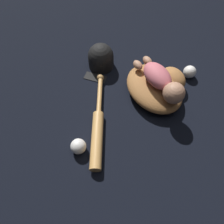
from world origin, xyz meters
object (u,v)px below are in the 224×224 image
Objects in this scene: baseball_glove at (157,86)px; baby_figure at (162,81)px; baseball_spare at (190,72)px; baseball_cap at (101,58)px; baseball at (78,146)px; baseball_bat at (98,129)px.

baby_figure is at bearing -12.97° from baseball_glove.
baseball_spare is (-0.07, 0.22, -0.02)m from baseball_glove.
baseball_cap reaches higher than baseball_glove.
baby_figure is 0.40m from baseball_cap.
baseball_glove is 0.52m from baseball.
baseball_cap is at bearing -136.22° from baseball_glove.
baseball_bat is at bearing 125.06° from baseball.
baseball reaches higher than baseball_bat.
baseball_spare is (-0.11, 0.23, -0.11)m from baby_figure.
baseball is (0.07, -0.10, 0.01)m from baseball_bat.
baseball_spare is (-0.24, 0.58, 0.01)m from baseball_bat.
baseball_spare is at bearing 114.35° from baseball.
baseball_cap is at bearing 166.37° from baseball_bat.
baseball_glove is 5.68× the size of baseball_spare.
baseball is at bearing -22.42° from baseball_cap.
baseball_glove is 0.37m from baseball_cap.
baseball_bat is 0.13m from baseball.
baseball_bat is 7.50× the size of baseball_spare.
baseball_glove is at bearing -72.44° from baseball_spare.
baby_figure is 4.75× the size of baseball_spare.
baseball_bat is at bearing -70.38° from baby_figure.
baseball is 0.54m from baseball_cap.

